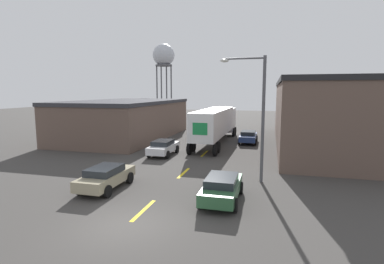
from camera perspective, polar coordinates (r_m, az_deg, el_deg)
ground_plane at (r=13.91m, az=-12.24°, el=-17.01°), size 160.00×160.00×0.00m
road_centerline at (r=21.52m, az=-1.61°, el=-7.81°), size 0.20×16.64×0.01m
warehouse_left at (r=38.44m, az=-12.35°, el=2.46°), size 10.33×19.22×4.66m
warehouse_right at (r=34.42m, az=24.35°, el=3.21°), size 10.22×25.13×6.90m
semi_truck at (r=33.47m, az=4.71°, el=1.91°), size 2.91×15.20×3.86m
parked_car_left_near at (r=18.71m, az=-16.08°, el=-8.16°), size 1.95×4.34×1.37m
parked_car_left_far at (r=27.40m, az=-5.47°, el=-2.85°), size 1.95×4.34×1.37m
parked_car_right_near at (r=16.16m, az=5.71°, el=-10.44°), size 1.95×4.34×1.37m
parked_car_right_far at (r=34.15m, az=10.67°, el=-0.84°), size 1.95×4.34×1.37m
water_tower at (r=66.07m, az=-5.42°, el=14.11°), size 4.67×4.67×15.76m
street_lamp at (r=19.22m, az=12.39°, el=4.21°), size 2.86×0.32×7.95m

